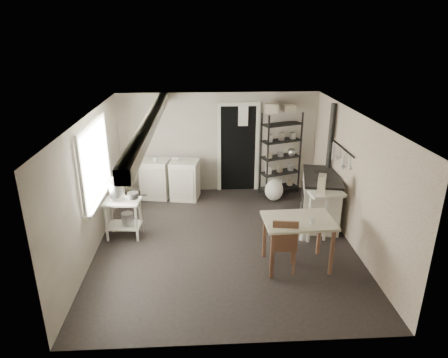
{
  "coord_description": "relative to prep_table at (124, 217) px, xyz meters",
  "views": [
    {
      "loc": [
        -0.38,
        -6.34,
        3.64
      ],
      "look_at": [
        0.0,
        0.3,
        1.1
      ],
      "focal_mm": 32.0,
      "sensor_mm": 36.0,
      "label": 1
    }
  ],
  "objects": [
    {
      "name": "stovepipe",
      "position": [
        4.0,
        0.85,
        1.19
      ],
      "size": [
        0.12,
        0.12,
        1.38
      ],
      "primitive_type": null,
      "rotation": [
        0.0,
        0.0,
        -0.15
      ],
      "color": "black",
      "rests_on": "stove"
    },
    {
      "name": "chair",
      "position": [
        2.71,
        -1.21,
        0.08
      ],
      "size": [
        0.44,
        0.46,
        0.94
      ],
      "primitive_type": null,
      "rotation": [
        0.0,
        0.0,
        -0.14
      ],
      "color": "brown",
      "rests_on": "ground"
    },
    {
      "name": "prep_table",
      "position": [
        0.0,
        0.0,
        0.0
      ],
      "size": [
        0.67,
        0.5,
        0.73
      ],
      "primitive_type": null,
      "rotation": [
        0.0,
        0.0,
        -0.07
      ],
      "color": "silver",
      "rests_on": "ground"
    },
    {
      "name": "utensil_rail",
      "position": [
        4.03,
        0.3,
        1.15
      ],
      "size": [
        0.06,
        1.2,
        0.44
      ],
      "primitive_type": null,
      "color": "silver",
      "rests_on": "wall_right"
    },
    {
      "name": "storage_box_b",
      "position": [
        3.37,
        1.97,
        1.59
      ],
      "size": [
        0.29,
        0.27,
        0.16
      ],
      "primitive_type": "cube",
      "rotation": [
        0.0,
        0.0,
        0.16
      ],
      "color": "beige",
      "rests_on": "shelf_rack"
    },
    {
      "name": "ceiling_beam",
      "position": [
        0.64,
        -0.3,
        1.8
      ],
      "size": [
        0.18,
        5.0,
        0.18
      ],
      "primitive_type": null,
      "color": "silver",
      "rests_on": "ceiling"
    },
    {
      "name": "oats_box",
      "position": [
        3.51,
        -0.34,
        0.61
      ],
      "size": [
        0.2,
        0.25,
        0.32
      ],
      "primitive_type": "cube",
      "rotation": [
        0.0,
        0.0,
        -0.36
      ],
      "color": "beige",
      "rests_on": "side_ledge"
    },
    {
      "name": "storage_box_a",
      "position": [
        2.99,
        1.94,
        1.61
      ],
      "size": [
        0.34,
        0.31,
        0.2
      ],
      "primitive_type": "cube",
      "rotation": [
        0.0,
        0.0,
        -0.2
      ],
      "color": "beige",
      "rests_on": "shelf_rack"
    },
    {
      "name": "floor_crock",
      "position": [
        3.26,
        -0.32,
        -0.33
      ],
      "size": [
        0.15,
        0.15,
        0.15
      ],
      "primitive_type": "cylinder",
      "rotation": [
        0.0,
        0.0,
        0.37
      ],
      "color": "silver",
      "rests_on": "ground"
    },
    {
      "name": "mixing_bowl",
      "position": [
        0.85,
        1.79,
        0.55
      ],
      "size": [
        0.36,
        0.36,
        0.07
      ],
      "primitive_type": "imported",
      "rotation": [
        0.0,
        0.0,
        0.44
      ],
      "color": "silver",
      "rests_on": "base_cabinets"
    },
    {
      "name": "table_cup",
      "position": [
        3.1,
        -1.29,
        0.4
      ],
      "size": [
        0.12,
        0.12,
        0.09
      ],
      "primitive_type": "imported",
      "rotation": [
        0.0,
        0.0,
        0.35
      ],
      "color": "silver",
      "rests_on": "work_table"
    },
    {
      "name": "base_cabinets",
      "position": [
        0.73,
        1.78,
        0.06
      ],
      "size": [
        1.42,
        0.8,
        0.88
      ],
      "primitive_type": null,
      "rotation": [
        0.0,
        0.0,
        -0.18
      ],
      "color": "beige",
      "rests_on": "ground"
    },
    {
      "name": "counter_cup",
      "position": [
        0.43,
        1.69,
        0.57
      ],
      "size": [
        0.13,
        0.13,
        0.1
      ],
      "primitive_type": "imported",
      "rotation": [
        0.0,
        0.0,
        -0.04
      ],
      "color": "silver",
      "rests_on": "base_cabinets"
    },
    {
      "name": "wall_right",
      "position": [
        4.09,
        -0.3,
        0.75
      ],
      "size": [
        0.02,
        5.0,
        2.3
      ],
      "primitive_type": "cube",
      "color": "#AFA695",
      "rests_on": "ground"
    },
    {
      "name": "bucket",
      "position": [
        0.08,
        -0.05,
        -0.02
      ],
      "size": [
        0.23,
        0.23,
        0.23
      ],
      "primitive_type": "cylinder",
      "rotation": [
        0.0,
        0.0,
        -0.11
      ],
      "color": "silver",
      "rests_on": "prep_table"
    },
    {
      "name": "wallpaper_panel",
      "position": [
        4.08,
        -0.3,
        0.75
      ],
      "size": [
        0.01,
        5.0,
        2.3
      ],
      "primitive_type": null,
      "color": "beige",
      "rests_on": "wall_right"
    },
    {
      "name": "wall_left",
      "position": [
        -0.41,
        -0.3,
        0.75
      ],
      "size": [
        0.02,
        5.0,
        2.3
      ],
      "primitive_type": "cube",
      "color": "#AFA695",
      "rests_on": "ground"
    },
    {
      "name": "stockpot",
      "position": [
        -0.07,
        0.01,
        0.54
      ],
      "size": [
        0.35,
        0.35,
        0.29
      ],
      "primitive_type": "cylinder",
      "rotation": [
        0.0,
        0.0,
        0.41
      ],
      "color": "silver",
      "rests_on": "prep_table"
    },
    {
      "name": "ceiling",
      "position": [
        1.84,
        -0.3,
        1.9
      ],
      "size": [
        5.0,
        5.0,
        0.0
      ],
      "primitive_type": "plane",
      "rotation": [
        3.14,
        0.0,
        0.0
      ],
      "color": "silver",
      "rests_on": "wall_back"
    },
    {
      "name": "work_table",
      "position": [
        2.94,
        -1.13,
        -0.02
      ],
      "size": [
        1.12,
        0.8,
        0.83
      ],
      "primitive_type": null,
      "rotation": [
        0.0,
        0.0,
        0.04
      ],
      "color": "beige",
      "rests_on": "ground"
    },
    {
      "name": "shelf_jar",
      "position": [
        2.96,
        1.88,
        0.97
      ],
      "size": [
        0.11,
        0.12,
        0.19
      ],
      "primitive_type": "imported",
      "rotation": [
        0.0,
        0.0,
        -0.41
      ],
      "color": "silver",
      "rests_on": "shelf_rack"
    },
    {
      "name": "wall_back",
      "position": [
        1.84,
        2.2,
        0.75
      ],
      "size": [
        4.5,
        0.02,
        2.3
      ],
      "primitive_type": "cube",
      "color": "#AFA695",
      "rests_on": "ground"
    },
    {
      "name": "wall_front",
      "position": [
        1.84,
        -2.8,
        0.75
      ],
      "size": [
        4.5,
        0.02,
        2.3
      ],
      "primitive_type": "cube",
      "color": "#AFA695",
      "rests_on": "ground"
    },
    {
      "name": "saucepan",
      "position": [
        0.22,
        -0.07,
        0.45
      ],
      "size": [
        0.25,
        0.25,
        0.11
      ],
      "primitive_type": "cylinder",
      "rotation": [
        0.0,
        0.0,
        -0.42
      ],
      "color": "silver",
      "rests_on": "prep_table"
    },
    {
      "name": "floor",
      "position": [
        1.84,
        -0.3,
        -0.4
      ],
      "size": [
        5.0,
        5.0,
        0.0
      ],
      "primitive_type": "plane",
      "color": "black",
      "rests_on": "ground"
    },
    {
      "name": "doorway",
      "position": [
        2.29,
        2.17,
        0.6
      ],
      "size": [
        0.96,
        0.1,
        2.08
      ],
      "primitive_type": null,
      "color": "silver",
      "rests_on": "ground"
    },
    {
      "name": "window",
      "position": [
        -0.38,
        -0.1,
        1.1
      ],
      "size": [
        0.12,
        1.76,
        1.28
      ],
      "primitive_type": null,
      "color": "silver",
      "rests_on": "wall_left"
    },
    {
      "name": "flour_sack",
      "position": [
        3.04,
        1.48,
        -0.16
      ],
      "size": [
        0.49,
        0.46,
        0.49
      ],
      "primitive_type": "ellipsoid",
      "rotation": [
        0.0,
        0.0,
        -0.31
      ],
      "color": "white",
      "rests_on": "ground"
    },
    {
      "name": "side_ledge",
      "position": [
        3.62,
        -0.36,
        0.03
      ],
      "size": [
        0.65,
        0.41,
        0.94
      ],
      "primitive_type": null,
      "rotation": [
        0.0,
        0.0,
        0.14
      ],
      "color": "silver",
      "rests_on": "ground"
    },
    {
      "name": "shelf_rack",
      "position": [
        3.23,
        1.93,
        0.55
      ],
      "size": [
        0.96,
        0.65,
        1.89
      ],
      "primitive_type": null,
      "rotation": [
        0.0,
        0.0,
        0.37
      ],
      "color": "black",
      "rests_on": "ground"
    },
    {
      "name": "stove",
      "position": [
        3.75,
        0.38,
        0.04
      ],
      "size": [
        0.94,
        1.36,
        0.98
      ],
      "primitive_type": null,
      "rotation": [
        0.0,
        0.0,
        -0.22
      ],
      "color": "beige",
      "rests_on": "ground"
    }
  ]
}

